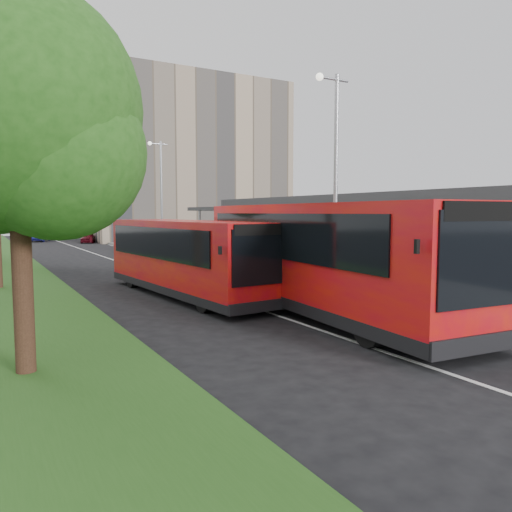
{
  "coord_description": "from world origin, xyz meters",
  "views": [
    {
      "loc": [
        -7.74,
        -12.99,
        3.05
      ],
      "look_at": [
        1.01,
        2.46,
        1.5
      ],
      "focal_mm": 35.0,
      "sensor_mm": 36.0,
      "label": 1
    }
  ],
  "objects_px": {
    "lamp_post_far": "(160,189)",
    "bus_main": "(324,258)",
    "tree_near": "(15,125)",
    "bollard": "(197,248)",
    "lamp_post_near": "(334,168)",
    "car_near": "(88,238)",
    "bus_second": "(187,257)",
    "litter_bin": "(256,258)",
    "car_far": "(40,235)"
  },
  "relations": [
    {
      "from": "lamp_post_far",
      "to": "car_far",
      "type": "distance_m",
      "value": 23.32
    },
    {
      "from": "car_near",
      "to": "litter_bin",
      "type": "bearing_deg",
      "value": -64.67
    },
    {
      "from": "bus_main",
      "to": "bollard",
      "type": "bearing_deg",
      "value": 82.52
    },
    {
      "from": "car_far",
      "to": "lamp_post_near",
      "type": "bearing_deg",
      "value": -61.27
    },
    {
      "from": "tree_near",
      "to": "lamp_post_far",
      "type": "relative_size",
      "value": 0.89
    },
    {
      "from": "lamp_post_near",
      "to": "car_near",
      "type": "distance_m",
      "value": 37.28
    },
    {
      "from": "litter_bin",
      "to": "bus_second",
      "type": "bearing_deg",
      "value": -134.85
    },
    {
      "from": "bus_main",
      "to": "lamp_post_near",
      "type": "bearing_deg",
      "value": 52.13
    },
    {
      "from": "lamp_post_near",
      "to": "car_near",
      "type": "xyz_separation_m",
      "value": [
        -1.86,
        37.0,
        -4.2
      ]
    },
    {
      "from": "lamp_post_far",
      "to": "car_far",
      "type": "relative_size",
      "value": 2.07
    },
    {
      "from": "lamp_post_far",
      "to": "bus_main",
      "type": "height_order",
      "value": "lamp_post_far"
    },
    {
      "from": "lamp_post_far",
      "to": "bus_main",
      "type": "bearing_deg",
      "value": -96.67
    },
    {
      "from": "lamp_post_far",
      "to": "car_near",
      "type": "xyz_separation_m",
      "value": [
        -1.86,
        17.0,
        -4.2
      ]
    },
    {
      "from": "lamp_post_far",
      "to": "car_near",
      "type": "distance_m",
      "value": 17.61
    },
    {
      "from": "tree_near",
      "to": "lamp_post_near",
      "type": "xyz_separation_m",
      "value": [
        11.13,
        4.95,
        0.1
      ]
    },
    {
      "from": "tree_near",
      "to": "bollard",
      "type": "xyz_separation_m",
      "value": [
        12.58,
        21.73,
        -4.03
      ]
    },
    {
      "from": "lamp_post_near",
      "to": "bollard",
      "type": "height_order",
      "value": "lamp_post_near"
    },
    {
      "from": "tree_near",
      "to": "car_far",
      "type": "bearing_deg",
      "value": 83.49
    },
    {
      "from": "bus_second",
      "to": "litter_bin",
      "type": "xyz_separation_m",
      "value": [
        6.75,
        6.79,
        -0.85
      ]
    },
    {
      "from": "car_near",
      "to": "bollard",
      "type": "bearing_deg",
      "value": -62.48
    },
    {
      "from": "car_far",
      "to": "bollard",
      "type": "bearing_deg",
      "value": -53.24
    },
    {
      "from": "bus_main",
      "to": "bollard",
      "type": "relative_size",
      "value": 13.48
    },
    {
      "from": "litter_bin",
      "to": "lamp_post_far",
      "type": "bearing_deg",
      "value": 98.4
    },
    {
      "from": "car_near",
      "to": "car_far",
      "type": "xyz_separation_m",
      "value": [
        -3.88,
        5.24,
        0.12
      ]
    },
    {
      "from": "litter_bin",
      "to": "car_near",
      "type": "relative_size",
      "value": 0.27
    },
    {
      "from": "bollard",
      "to": "bus_second",
      "type": "bearing_deg",
      "value": -113.93
    },
    {
      "from": "bus_main",
      "to": "car_near",
      "type": "bearing_deg",
      "value": 93.16
    },
    {
      "from": "bus_second",
      "to": "car_far",
      "type": "xyz_separation_m",
      "value": [
        -0.64,
        40.21,
        -0.78
      ]
    },
    {
      "from": "car_near",
      "to": "lamp_post_near",
      "type": "bearing_deg",
      "value": -68.9
    },
    {
      "from": "tree_near",
      "to": "bollard",
      "type": "distance_m",
      "value": 25.43
    },
    {
      "from": "litter_bin",
      "to": "car_far",
      "type": "distance_m",
      "value": 34.23
    },
    {
      "from": "tree_near",
      "to": "bus_second",
      "type": "height_order",
      "value": "tree_near"
    },
    {
      "from": "lamp_post_near",
      "to": "car_far",
      "type": "distance_m",
      "value": 42.82
    },
    {
      "from": "bus_main",
      "to": "bollard",
      "type": "xyz_separation_m",
      "value": [
        4.13,
        19.74,
        -1.1
      ]
    },
    {
      "from": "bus_main",
      "to": "car_far",
      "type": "relative_size",
      "value": 3.06
    },
    {
      "from": "litter_bin",
      "to": "bollard",
      "type": "bearing_deg",
      "value": 91.47
    },
    {
      "from": "lamp_post_near",
      "to": "bus_main",
      "type": "bearing_deg",
      "value": -132.21
    },
    {
      "from": "car_near",
      "to": "bus_second",
      "type": "bearing_deg",
      "value": -77.06
    },
    {
      "from": "bus_main",
      "to": "litter_bin",
      "type": "height_order",
      "value": "bus_main"
    },
    {
      "from": "lamp_post_near",
      "to": "car_near",
      "type": "bearing_deg",
      "value": 92.88
    },
    {
      "from": "bus_main",
      "to": "bus_second",
      "type": "distance_m",
      "value": 5.55
    },
    {
      "from": "tree_near",
      "to": "car_far",
      "type": "xyz_separation_m",
      "value": [
        5.39,
        47.18,
        -3.98
      ]
    },
    {
      "from": "bus_second",
      "to": "litter_bin",
      "type": "bearing_deg",
      "value": 40.66
    },
    {
      "from": "tree_near",
      "to": "car_near",
      "type": "relative_size",
      "value": 2.37
    },
    {
      "from": "lamp_post_far",
      "to": "bollard",
      "type": "xyz_separation_m",
      "value": [
        1.45,
        -3.22,
        -4.13
      ]
    },
    {
      "from": "lamp_post_near",
      "to": "bollard",
      "type": "bearing_deg",
      "value": 85.07
    },
    {
      "from": "bus_main",
      "to": "bollard",
      "type": "distance_m",
      "value": 20.2
    },
    {
      "from": "bus_main",
      "to": "lamp_post_far",
      "type": "bearing_deg",
      "value": 87.67
    },
    {
      "from": "car_far",
      "to": "lamp_post_far",
      "type": "bearing_deg",
      "value": -54.53
    },
    {
      "from": "bus_second",
      "to": "tree_near",
      "type": "bearing_deg",
      "value": -135.33
    }
  ]
}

